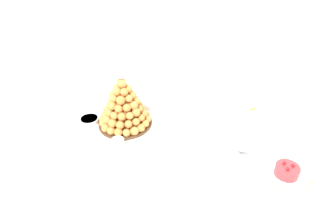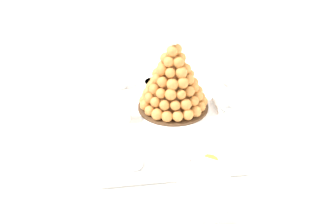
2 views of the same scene
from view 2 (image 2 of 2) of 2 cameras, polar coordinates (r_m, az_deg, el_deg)
buffet_table at (r=1.35m, az=1.88°, el=-8.25°), size 1.54×0.99×0.80m
serving_tray at (r=1.42m, az=-1.06°, el=-0.80°), size 0.67×0.42×0.02m
croquembouche at (r=1.42m, az=0.74°, el=4.28°), size 0.25×0.25×0.27m
dessert_cup_left at (r=1.62m, az=-6.70°, el=4.28°), size 0.06×0.06×0.05m
dessert_cup_mid_left at (r=1.40m, az=-6.23°, el=-0.19°), size 0.05×0.05×0.06m
dessert_cup_centre at (r=1.19m, az=-4.90°, el=-6.47°), size 0.06×0.06×0.05m
creme_brulee_ramekin at (r=1.60m, az=-1.78°, el=3.93°), size 0.09×0.09×0.02m
macaron_goblet at (r=0.96m, az=4.88°, el=-9.73°), size 0.12×0.12×0.23m
wine_glass at (r=1.44m, az=8.82°, el=4.44°), size 0.07×0.07×0.16m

